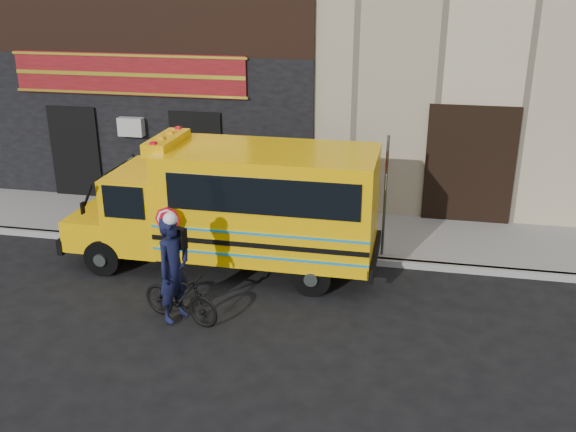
# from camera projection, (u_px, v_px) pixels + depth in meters

# --- Properties ---
(ground) EXTENTS (120.00, 120.00, 0.00)m
(ground) POSITION_uv_depth(u_px,v_px,m) (266.00, 312.00, 12.49)
(ground) COLOR black
(ground) RESTS_ON ground
(curb) EXTENTS (40.00, 0.20, 0.15)m
(curb) POSITION_uv_depth(u_px,v_px,m) (292.00, 254.00, 14.84)
(curb) COLOR gray
(curb) RESTS_ON ground
(sidewalk) EXTENTS (40.00, 3.00, 0.15)m
(sidewalk) POSITION_uv_depth(u_px,v_px,m) (303.00, 230.00, 16.22)
(sidewalk) COLOR gray
(sidewalk) RESTS_ON ground
(school_bus) EXTENTS (6.91, 2.42, 2.92)m
(school_bus) POSITION_uv_depth(u_px,v_px,m) (239.00, 204.00, 13.84)
(school_bus) COLOR black
(school_bus) RESTS_ON ground
(sign_pole) EXTENTS (0.06, 0.26, 2.93)m
(sign_pole) POSITION_uv_depth(u_px,v_px,m) (385.00, 193.00, 14.14)
(sign_pole) COLOR #444D47
(sign_pole) RESTS_ON ground
(bicycle) EXTENTS (1.73, 0.93, 1.00)m
(bicycle) POSITION_uv_depth(u_px,v_px,m) (180.00, 297.00, 11.99)
(bicycle) COLOR black
(bicycle) RESTS_ON ground
(cyclist) EXTENTS (0.73, 0.87, 2.02)m
(cyclist) POSITION_uv_depth(u_px,v_px,m) (174.00, 272.00, 11.83)
(cyclist) COLOR black
(cyclist) RESTS_ON ground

